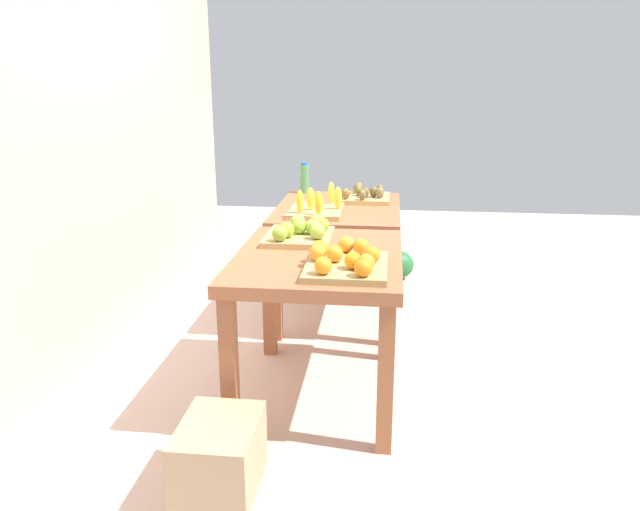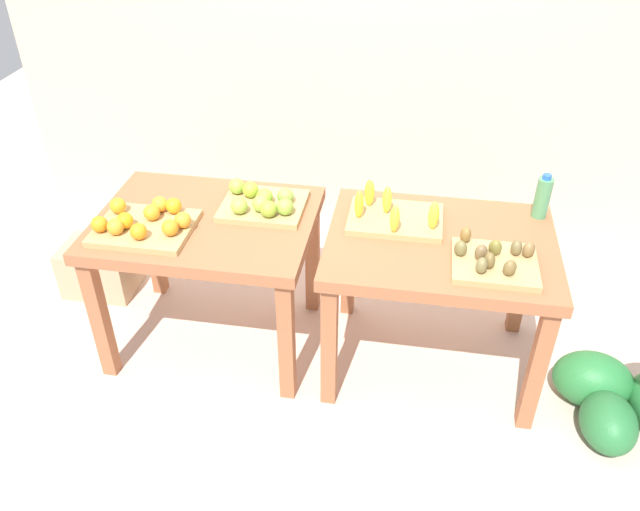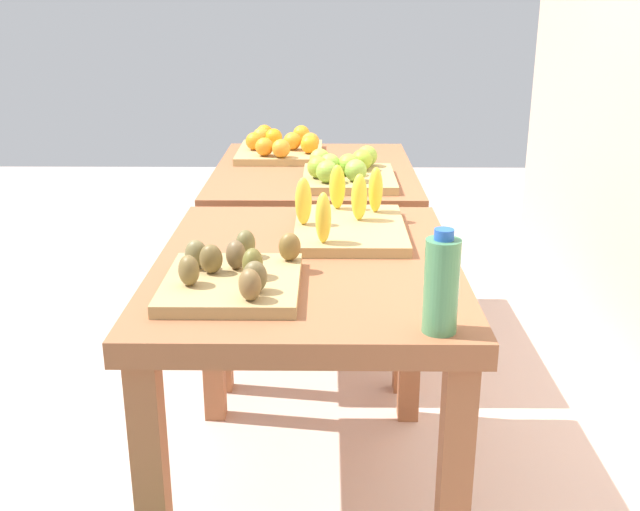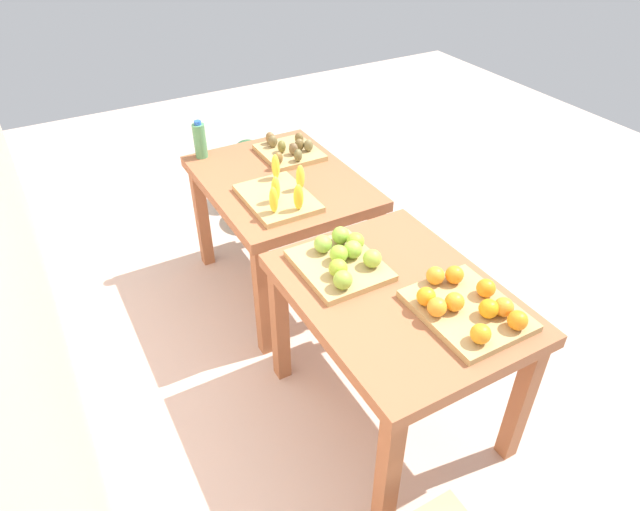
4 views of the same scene
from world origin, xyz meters
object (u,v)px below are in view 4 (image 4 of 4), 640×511
at_px(display_table_right, 281,195).
at_px(banana_crate, 279,195).
at_px(apple_bin, 342,259).
at_px(orange_bin, 467,306).
at_px(watermelon_pile, 259,188).
at_px(water_bottle, 200,140).
at_px(display_table_left, 397,312).
at_px(kiwi_bin, 289,150).

distance_m(display_table_right, banana_crate, 0.30).
bearing_deg(apple_bin, orange_bin, -151.34).
height_order(display_table_right, watermelon_pile, display_table_right).
bearing_deg(water_bottle, orange_bin, -166.42).
xyz_separation_m(display_table_left, apple_bin, (0.26, 0.12, 0.15)).
height_order(water_bottle, watermelon_pile, water_bottle).
bearing_deg(display_table_right, orange_bin, -173.69).
bearing_deg(display_table_left, display_table_right, 0.00).
bearing_deg(kiwi_bin, apple_bin, 165.07).
bearing_deg(display_table_left, kiwi_bin, -7.21).
bearing_deg(apple_bin, kiwi_bin, -14.93).
relative_size(display_table_right, water_bottle, 4.67).
xyz_separation_m(display_table_left, watermelon_pile, (2.03, -0.24, -0.47)).
height_order(display_table_right, apple_bin, apple_bin).
xyz_separation_m(display_table_left, kiwi_bin, (1.34, -0.17, 0.14)).
distance_m(orange_bin, water_bottle, 1.86).
relative_size(banana_crate, water_bottle, 1.97).
relative_size(display_table_left, orange_bin, 2.35).
xyz_separation_m(display_table_right, apple_bin, (-0.86, 0.12, 0.15)).
distance_m(orange_bin, apple_bin, 0.56).
bearing_deg(orange_bin, kiwi_bin, -0.69).
height_order(display_table_right, banana_crate, banana_crate).
height_order(banana_crate, kiwi_bin, banana_crate).
relative_size(banana_crate, watermelon_pile, 0.69).
xyz_separation_m(apple_bin, water_bottle, (1.32, 0.17, 0.06)).
height_order(apple_bin, kiwi_bin, apple_bin).
distance_m(display_table_left, watermelon_pile, 2.10).
relative_size(apple_bin, banana_crate, 0.91).
xyz_separation_m(display_table_left, orange_bin, (-0.24, -0.15, 0.15)).
bearing_deg(display_table_right, kiwi_bin, -37.93).
bearing_deg(banana_crate, apple_bin, 179.39).
bearing_deg(banana_crate, display_table_left, -172.80).
bearing_deg(display_table_right, watermelon_pile, -14.77).
xyz_separation_m(display_table_left, display_table_right, (1.12, 0.00, 0.00)).
relative_size(orange_bin, water_bottle, 1.99).
relative_size(orange_bin, kiwi_bin, 1.22).
bearing_deg(display_table_left, watermelon_pile, -6.74).
distance_m(orange_bin, banana_crate, 1.16).
distance_m(display_table_right, kiwi_bin, 0.31).
relative_size(water_bottle, watermelon_pile, 0.35).
height_order(display_table_left, watermelon_pile, display_table_left).
bearing_deg(orange_bin, watermelon_pile, -2.27).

